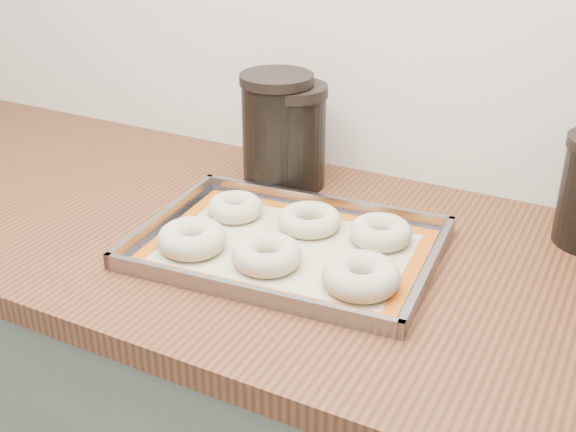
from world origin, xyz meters
The scene contains 11 objects.
countertop centered at (0.00, 1.68, 0.88)m, with size 3.06×0.68×0.04m, color brown.
baking_tray centered at (-0.13, 1.65, 0.91)m, with size 0.49×0.37×0.03m.
baking_mat centered at (-0.13, 1.65, 0.90)m, with size 0.44×0.32×0.00m.
bagel_front_left centered at (-0.26, 1.57, 0.92)m, with size 0.11×0.11×0.04m, color #C3B697.
bagel_front_mid centered at (-0.14, 1.58, 0.92)m, with size 0.11×0.11×0.04m, color #C3B697.
bagel_front_right centered at (0.01, 1.59, 0.92)m, with size 0.11×0.11×0.04m, color #C3B697.
bagel_back_left centered at (-0.26, 1.70, 0.92)m, with size 0.09×0.09×0.03m, color #C3B697.
bagel_back_mid centered at (-0.13, 1.72, 0.92)m, with size 0.10×0.10×0.03m, color #C3B697.
bagel_back_right centered at (-0.01, 1.73, 0.92)m, with size 0.10×0.10×0.04m, color #C3B697.
canister_left centered at (-0.27, 1.86, 1.01)m, with size 0.13×0.13×0.21m.
canister_mid centered at (-0.24, 1.88, 1.00)m, with size 0.13×0.13×0.19m.
Camera 1 is at (0.33, 0.76, 1.46)m, focal length 45.00 mm.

